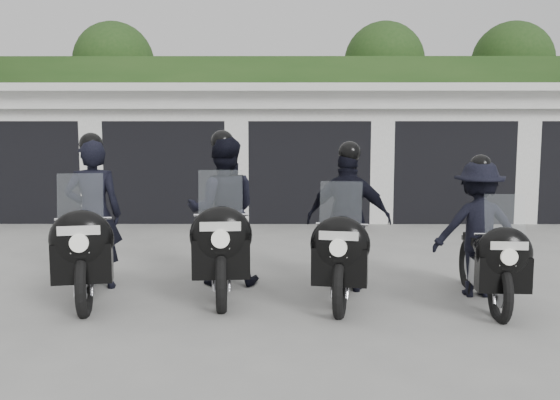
{
  "coord_description": "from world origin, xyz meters",
  "views": [
    {
      "loc": [
        -0.58,
        -7.19,
        1.99
      ],
      "look_at": [
        -0.61,
        0.87,
        1.05
      ],
      "focal_mm": 38.0,
      "sensor_mm": 36.0,
      "label": 1
    }
  ],
  "objects_px": {
    "police_bike_d": "(481,236)",
    "police_bike_b": "(223,220)",
    "police_bike_c": "(347,228)",
    "police_bike_a": "(91,230)"
  },
  "relations": [
    {
      "from": "police_bike_d",
      "to": "police_bike_b",
      "type": "bearing_deg",
      "value": 174.85
    },
    {
      "from": "police_bike_c",
      "to": "police_bike_d",
      "type": "height_order",
      "value": "police_bike_c"
    },
    {
      "from": "police_bike_a",
      "to": "police_bike_d",
      "type": "distance_m",
      "value": 4.67
    },
    {
      "from": "police_bike_b",
      "to": "police_bike_c",
      "type": "relative_size",
      "value": 1.08
    },
    {
      "from": "police_bike_a",
      "to": "police_bike_c",
      "type": "distance_m",
      "value": 3.1
    },
    {
      "from": "police_bike_a",
      "to": "police_bike_d",
      "type": "xyz_separation_m",
      "value": [
        4.67,
        -0.15,
        -0.05
      ]
    },
    {
      "from": "police_bike_a",
      "to": "police_bike_b",
      "type": "relative_size",
      "value": 0.97
    },
    {
      "from": "police_bike_c",
      "to": "police_bike_d",
      "type": "xyz_separation_m",
      "value": [
        1.56,
        -0.2,
        -0.06
      ]
    },
    {
      "from": "police_bike_b",
      "to": "police_bike_d",
      "type": "distance_m",
      "value": 3.14
    },
    {
      "from": "police_bike_b",
      "to": "police_bike_d",
      "type": "bearing_deg",
      "value": -13.28
    }
  ]
}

